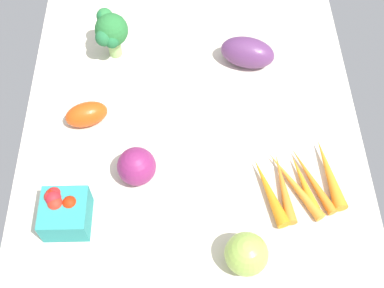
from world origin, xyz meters
TOP-DOWN VIEW (x-y plane):
  - tablecloth at (0.00, 0.00)cm, footprint 104.00×76.00cm
  - red_onion_center at (6.47, -11.56)cm, footprint 8.11×8.11cm
  - roma_tomato at (-7.82, -23.44)cm, footprint 8.08×10.71cm
  - carrot_bunch at (9.47, 22.02)cm, footprint 20.32×19.31cm
  - eggplant at (-24.59, 13.87)cm, footprint 10.78×14.65cm
  - broccoli_head at (-28.17, -18.76)cm, footprint 9.59×7.89cm
  - heirloom_tomato_green at (25.60, 9.59)cm, footprint 8.27×8.27cm
  - berry_basket at (15.97, -25.51)cm, footprint 9.16×9.16cm

SIDE VIEW (x-z plane):
  - tablecloth at x=0.00cm, z-range 0.00..2.00cm
  - carrot_bunch at x=9.47cm, z-range 1.81..4.73cm
  - roma_tomato at x=-7.82cm, z-range 2.00..7.50cm
  - eggplant at x=-24.59cm, z-range 2.00..9.39cm
  - berry_basket at x=15.97cm, z-range 2.01..9.85cm
  - red_onion_center at x=6.47cm, z-range 2.00..10.11cm
  - heirloom_tomato_green at x=25.60cm, z-range 2.00..10.27cm
  - broccoli_head at x=-28.17cm, z-range 3.99..16.18cm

